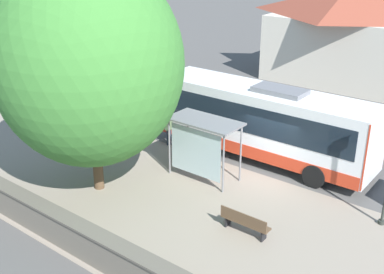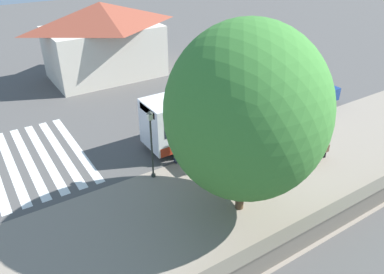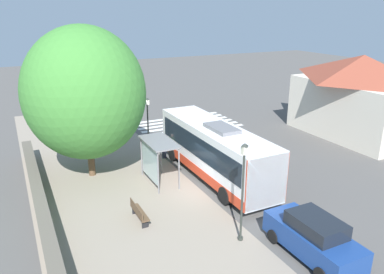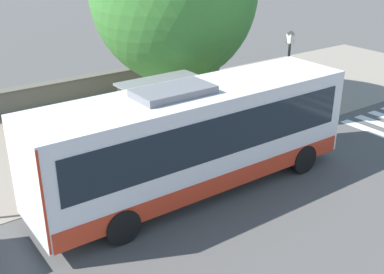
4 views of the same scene
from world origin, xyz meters
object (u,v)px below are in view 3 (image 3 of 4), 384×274
at_px(street_lamp_near, 148,120).
at_px(shade_tree, 85,93).
at_px(parked_car_behind_bus, 313,237).
at_px(bus, 215,150).
at_px(bus_shelter, 157,149).
at_px(pedestrian, 164,145).
at_px(street_lamp_far, 243,185).
at_px(bench, 139,212).

distance_m(street_lamp_near, shade_tree, 5.92).
xyz_separation_m(street_lamp_near, parked_car_behind_bus, (1.85, -14.71, -1.50)).
height_order(bus, bus_shelter, bus).
xyz_separation_m(bus, street_lamp_near, (-2.06, 6.06, 0.58)).
bearing_deg(parked_car_behind_bus, pedestrian, 95.94).
bearing_deg(parked_car_behind_bus, shade_tree, 117.68).
distance_m(street_lamp_far, shade_tree, 11.30).
height_order(bus_shelter, parked_car_behind_bus, bus_shelter).
height_order(bus_shelter, street_lamp_far, street_lamp_far).
bearing_deg(bus, bus_shelter, 165.50).
bearing_deg(bus_shelter, street_lamp_near, 75.34).
distance_m(bus, parked_car_behind_bus, 8.71).
bearing_deg(pedestrian, street_lamp_far, -93.80).
bearing_deg(bench, bus_shelter, 56.50).
bearing_deg(parked_car_behind_bus, street_lamp_near, 97.18).
relative_size(pedestrian, parked_car_behind_bus, 0.39).
height_order(bench, street_lamp_far, street_lamp_far).
relative_size(bus, parked_car_behind_bus, 2.36).
xyz_separation_m(pedestrian, street_lamp_far, (-0.71, -10.70, 1.74)).
relative_size(street_lamp_far, shade_tree, 0.51).
distance_m(bus, pedestrian, 4.68).
xyz_separation_m(bus, street_lamp_far, (-2.27, -6.37, 0.92)).
xyz_separation_m(pedestrian, street_lamp_near, (-0.50, 1.72, 1.40)).
distance_m(pedestrian, street_lamp_near, 2.28).
xyz_separation_m(bench, street_lamp_far, (3.57, -3.59, 2.27)).
relative_size(bus_shelter, bench, 1.68).
distance_m(bus_shelter, bench, 4.70).
relative_size(street_lamp_near, shade_tree, 0.44).
bearing_deg(bench, street_lamp_far, -45.16).
bearing_deg(bus_shelter, street_lamp_far, -81.02).
xyz_separation_m(pedestrian, parked_car_behind_bus, (1.35, -12.99, -0.10)).
xyz_separation_m(bus_shelter, shade_tree, (-3.29, 2.84, 3.09)).
distance_m(street_lamp_far, parked_car_behind_bus, 3.59).
relative_size(street_lamp_near, parked_car_behind_bus, 0.92).
bearing_deg(shade_tree, bus, -29.05).
height_order(shade_tree, parked_car_behind_bus, shade_tree).
bearing_deg(street_lamp_near, bus_shelter, -104.66).
height_order(bus, shade_tree, shade_tree).
xyz_separation_m(street_lamp_near, shade_tree, (-4.64, -2.34, 2.83)).
xyz_separation_m(bus_shelter, pedestrian, (1.86, 3.45, -1.14)).
xyz_separation_m(street_lamp_far, shade_tree, (-4.43, 10.09, 2.49)).
height_order(bus_shelter, pedestrian, bus_shelter).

